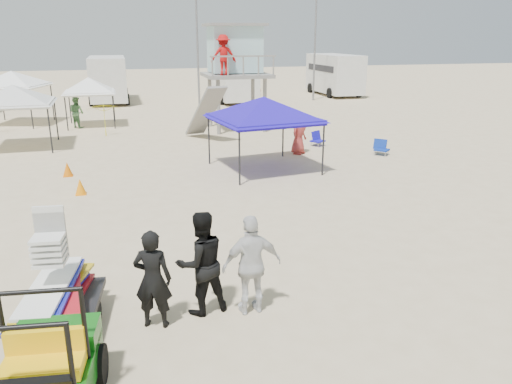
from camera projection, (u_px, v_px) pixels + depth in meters
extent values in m
plane|color=beige|center=(273.00, 312.00, 8.91)|extent=(140.00, 140.00, 0.00)
cube|color=yellow|center=(40.00, 378.00, 6.08)|extent=(1.09, 0.75, 0.21)
cube|color=black|center=(61.00, 306.00, 8.28)|extent=(1.40, 1.88, 0.11)
cylinder|color=black|center=(30.00, 321.00, 8.22)|extent=(0.24, 0.48, 0.46)
imported|color=black|center=(153.00, 279.00, 8.25)|extent=(0.73, 0.59, 1.73)
imported|color=black|center=(201.00, 263.00, 8.67)|extent=(1.05, 0.90, 1.89)
imported|color=silver|center=(252.00, 265.00, 8.67)|extent=(1.09, 0.50, 1.82)
cylinder|color=gray|center=(219.00, 107.00, 24.60)|extent=(0.19, 0.19, 2.70)
cube|color=gray|center=(236.00, 75.00, 25.56)|extent=(3.26, 3.26, 0.17)
cube|color=#A9D4DA|center=(234.00, 49.00, 25.48)|extent=(2.50, 2.17, 2.27)
imported|color=#B20F0F|center=(224.00, 55.00, 24.04)|extent=(1.23, 0.70, 1.90)
cylinder|color=black|center=(231.00, 156.00, 16.32)|extent=(0.06, 0.06, 1.91)
pyramid|color=#2010B6|center=(264.00, 97.00, 17.65)|extent=(3.74, 3.74, 0.80)
cube|color=#2010B6|center=(264.00, 119.00, 17.89)|extent=(3.74, 3.74, 0.18)
pyramid|color=silver|center=(12.00, 84.00, 21.11)|extent=(3.12, 3.12, 0.80)
cube|color=silver|center=(14.00, 104.00, 21.35)|extent=(3.12, 3.12, 0.18)
pyramid|color=white|center=(11.00, 71.00, 26.97)|extent=(3.76, 3.76, 0.80)
cube|color=white|center=(13.00, 86.00, 27.21)|extent=(3.76, 3.76, 0.18)
cylinder|color=black|center=(66.00, 113.00, 25.65)|extent=(0.06, 0.06, 1.86)
pyramid|color=white|center=(88.00, 77.00, 26.53)|extent=(2.52, 2.52, 0.80)
cube|color=white|center=(90.00, 92.00, 26.77)|extent=(2.52, 2.52, 0.18)
imported|color=yellow|center=(105.00, 120.00, 24.27)|extent=(2.00, 2.03, 1.59)
cone|color=orange|center=(80.00, 187.00, 15.44)|extent=(0.34, 0.34, 0.50)
cone|color=orange|center=(68.00, 169.00, 17.47)|extent=(0.34, 0.34, 0.50)
cube|color=#1511B8|center=(318.00, 141.00, 22.29)|extent=(0.72, 0.71, 0.06)
cube|color=#1511B8|center=(316.00, 136.00, 22.45)|extent=(0.55, 0.42, 0.44)
cylinder|color=#B2B2B7|center=(315.00, 145.00, 22.08)|extent=(0.03, 0.03, 0.20)
cube|color=#0E2E97|center=(382.00, 150.00, 20.57)|extent=(0.73, 0.74, 0.06)
cube|color=#0E2E97|center=(379.00, 144.00, 20.73)|extent=(0.50, 0.51, 0.44)
cylinder|color=#B2B2B7|center=(379.00, 154.00, 20.36)|extent=(0.03, 0.03, 0.20)
cube|color=silver|center=(108.00, 78.00, 36.62)|extent=(2.50, 6.50, 3.00)
cube|color=black|center=(107.00, 72.00, 36.49)|extent=(2.54, 5.20, 0.50)
cylinder|color=black|center=(91.00, 100.00, 34.80)|extent=(0.25, 0.80, 0.80)
cube|color=silver|center=(232.00, 77.00, 37.51)|extent=(2.50, 7.00, 3.00)
cube|color=black|center=(232.00, 71.00, 37.37)|extent=(2.54, 5.60, 0.50)
cylinder|color=black|center=(222.00, 99.00, 35.54)|extent=(0.25, 0.80, 0.80)
cube|color=silver|center=(334.00, 73.00, 41.15)|extent=(2.50, 6.60, 3.00)
cube|color=black|center=(335.00, 68.00, 41.02)|extent=(2.54, 5.28, 0.50)
cylinder|color=black|center=(330.00, 93.00, 39.30)|extent=(0.25, 0.80, 0.80)
cylinder|color=slate|center=(198.00, 47.00, 33.32)|extent=(0.14, 0.14, 8.00)
cylinder|color=slate|center=(315.00, 46.00, 36.96)|extent=(0.14, 0.14, 8.00)
imported|color=#508651|center=(77.00, 112.00, 26.52)|extent=(1.01, 1.01, 1.65)
imported|color=#A7362F|center=(299.00, 133.00, 20.62)|extent=(1.01, 0.98, 1.75)
imported|color=#CB8A4C|center=(257.00, 90.00, 36.42)|extent=(0.78, 0.74, 1.79)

